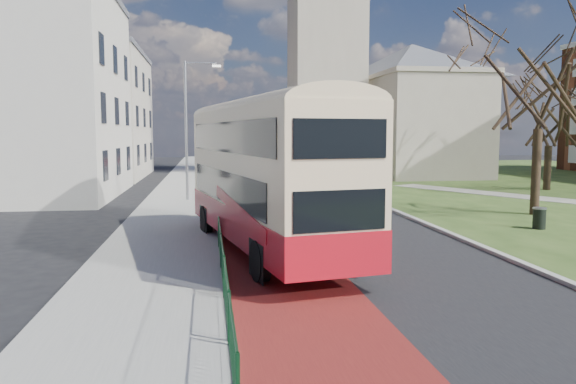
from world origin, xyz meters
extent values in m
plane|color=black|center=(0.00, 0.00, 0.00)|extent=(160.00, 160.00, 0.00)
cube|color=black|center=(1.50, 20.00, 0.01)|extent=(9.00, 120.00, 0.01)
cube|color=#591414|center=(-1.20, 20.00, 0.01)|extent=(3.40, 120.00, 0.01)
cube|color=gray|center=(-5.00, 20.00, 0.06)|extent=(4.00, 120.00, 0.12)
cube|color=#999993|center=(-3.00, 20.00, 0.07)|extent=(0.25, 120.00, 0.13)
cube|color=#999993|center=(6.10, 22.00, 0.07)|extent=(0.25, 80.00, 0.13)
cylinder|color=#0C391C|center=(-2.95, 4.00, 1.10)|extent=(0.04, 24.00, 0.04)
cylinder|color=#0C391C|center=(-2.95, 4.00, 0.15)|extent=(0.04, 24.00, 0.04)
cube|color=gray|center=(8.00, 38.00, 12.00)|extent=(6.50, 6.50, 24.00)
cube|color=gray|center=(16.50, 38.00, 4.50)|extent=(9.00, 18.00, 9.00)
pyramid|color=#565960|center=(16.50, 38.00, 12.60)|extent=(9.00, 18.00, 3.60)
cube|color=beige|center=(-14.00, 22.00, 6.25)|extent=(10.00, 14.00, 12.50)
cube|color=#B5AB99|center=(-14.00, 38.00, 5.50)|extent=(10.00, 16.00, 11.00)
cube|color=#565960|center=(-14.00, 38.00, 11.25)|extent=(10.30, 16.30, 0.50)
cylinder|color=gray|center=(-4.50, 18.00, 4.12)|extent=(0.16, 0.16, 8.00)
cylinder|color=gray|center=(-3.60, 18.00, 8.02)|extent=(1.80, 0.10, 0.10)
cube|color=silver|center=(-2.70, 18.00, 7.87)|extent=(0.50, 0.18, 0.12)
cube|color=#A60F1B|center=(-1.37, 3.38, 1.11)|extent=(4.99, 12.27, 1.09)
cube|color=beige|center=(-1.37, 3.38, 3.23)|extent=(4.96, 12.20, 3.15)
cube|color=black|center=(-2.77, 3.44, 2.25)|extent=(1.92, 9.64, 1.03)
cube|color=black|center=(-0.09, 3.96, 2.25)|extent=(1.92, 9.64, 1.03)
cube|color=black|center=(-2.71, 3.12, 3.88)|extent=(2.10, 10.58, 0.98)
cube|color=black|center=(-0.03, 3.64, 3.88)|extent=(2.10, 10.58, 0.98)
cube|color=black|center=(-2.50, 9.22, 2.25)|extent=(2.41, 0.54, 1.14)
cube|color=black|center=(-2.50, 9.22, 3.88)|extent=(2.41, 0.54, 0.98)
cube|color=orange|center=(-2.50, 9.22, 4.50)|extent=(1.92, 0.47, 0.33)
cylinder|color=black|center=(-3.38, 7.13, 0.57)|extent=(0.53, 1.17, 1.13)
cylinder|color=black|center=(-0.90, 7.61, 0.57)|extent=(0.53, 1.17, 1.13)
cylinder|color=black|center=(-1.93, -0.38, 0.57)|extent=(0.53, 1.17, 1.13)
cylinder|color=black|center=(0.56, 0.10, 0.57)|extent=(0.53, 1.17, 1.13)
cylinder|color=#312318|center=(12.51, 10.00, 2.12)|extent=(0.56, 0.56, 4.17)
cylinder|color=black|center=(20.33, 21.09, 1.59)|extent=(0.52, 0.52, 3.09)
cylinder|color=black|center=(10.32, 6.12, 0.46)|extent=(0.61, 0.61, 0.84)
cylinder|color=gray|center=(10.32, 6.12, 0.91)|extent=(0.65, 0.65, 0.06)
camera|label=1|loc=(-3.31, -15.21, 4.01)|focal=35.00mm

